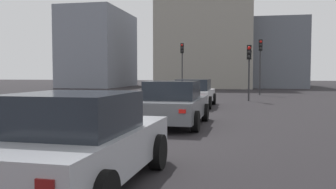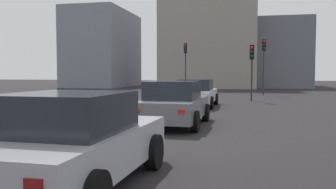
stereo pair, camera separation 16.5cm
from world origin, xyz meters
The scene contains 10 objects.
ground_plane centered at (0.00, 0.00, -0.10)m, with size 160.00×160.00×0.20m, color black.
car_white_lead centered at (7.92, 0.19, 0.70)m, with size 4.41×2.11×1.43m.
car_grey_second centered at (0.90, 0.00, 0.72)m, with size 4.18×2.10×1.49m.
car_silver_third centered at (-5.92, 0.23, 0.71)m, with size 4.10×2.14×1.46m.
traffic_light_near_left centered at (12.38, -2.73, 2.54)m, with size 0.32×0.30×3.52m.
traffic_light_near_right centered at (21.71, 3.00, 3.21)m, with size 0.32×0.28×4.48m.
traffic_light_far_left centered at (19.08, -3.78, 3.19)m, with size 0.32×0.30×4.45m.
building_facade_left centered at (39.98, -6.00, 4.15)m, with size 15.99×7.91×8.29m, color slate.
building_facade_center centered at (34.00, 2.00, 5.78)m, with size 9.20×11.14×11.56m, color gray.
building_facade_right centered at (34.29, 16.00, 4.91)m, with size 12.16×6.82×9.82m, color gray.
Camera 2 is at (-10.99, -2.33, 1.75)m, focal length 38.82 mm.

